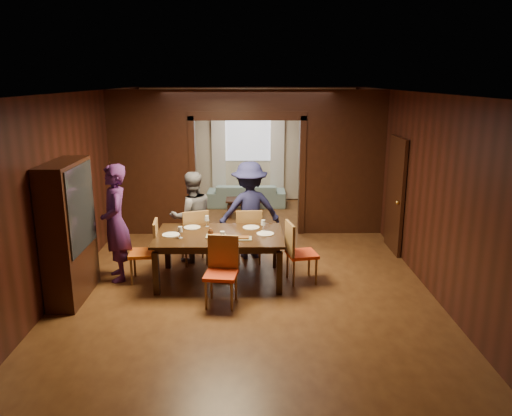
{
  "coord_description": "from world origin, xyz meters",
  "views": [
    {
      "loc": [
        0.05,
        -8.3,
        3.12
      ],
      "look_at": [
        0.15,
        -0.4,
        1.05
      ],
      "focal_mm": 35.0,
      "sensor_mm": 36.0,
      "label": 1
    }
  ],
  "objects_px": {
    "person_grey": "(192,217)",
    "chair_far_r": "(249,235)",
    "chair_near": "(221,273)",
    "chair_far_l": "(194,236)",
    "dining_table": "(220,257)",
    "chair_right": "(302,252)",
    "chair_left": "(144,251)",
    "person_navy": "(250,210)",
    "coffee_table": "(243,207)",
    "hutch": "(69,232)",
    "person_purple": "(115,223)",
    "sofa": "(247,195)"
  },
  "relations": [
    {
      "from": "chair_far_r",
      "to": "dining_table",
      "type": "bearing_deg",
      "value": 58.19
    },
    {
      "from": "person_navy",
      "to": "hutch",
      "type": "distance_m",
      "value": 3.07
    },
    {
      "from": "person_purple",
      "to": "chair_near",
      "type": "bearing_deg",
      "value": 39.66
    },
    {
      "from": "person_grey",
      "to": "chair_far_l",
      "type": "xyz_separation_m",
      "value": [
        0.04,
        -0.11,
        -0.31
      ]
    },
    {
      "from": "person_purple",
      "to": "person_grey",
      "type": "distance_m",
      "value": 1.37
    },
    {
      "from": "chair_near",
      "to": "hutch",
      "type": "bearing_deg",
      "value": 179.93
    },
    {
      "from": "chair_far_l",
      "to": "hutch",
      "type": "relative_size",
      "value": 0.48
    },
    {
      "from": "chair_far_l",
      "to": "hutch",
      "type": "height_order",
      "value": "hutch"
    },
    {
      "from": "dining_table",
      "to": "chair_near",
      "type": "height_order",
      "value": "chair_near"
    },
    {
      "from": "coffee_table",
      "to": "chair_far_l",
      "type": "relative_size",
      "value": 0.82
    },
    {
      "from": "person_grey",
      "to": "dining_table",
      "type": "relative_size",
      "value": 0.8
    },
    {
      "from": "chair_far_l",
      "to": "hutch",
      "type": "bearing_deg",
      "value": 23.23
    },
    {
      "from": "hutch",
      "to": "person_purple",
      "type": "bearing_deg",
      "value": 55.21
    },
    {
      "from": "chair_far_l",
      "to": "person_navy",
      "type": "bearing_deg",
      "value": 179.56
    },
    {
      "from": "chair_right",
      "to": "chair_near",
      "type": "xyz_separation_m",
      "value": [
        -1.22,
        -0.83,
        0.0
      ]
    },
    {
      "from": "dining_table",
      "to": "chair_right",
      "type": "distance_m",
      "value": 1.29
    },
    {
      "from": "chair_far_l",
      "to": "chair_near",
      "type": "relative_size",
      "value": 1.0
    },
    {
      "from": "chair_right",
      "to": "chair_far_l",
      "type": "bearing_deg",
      "value": 53.1
    },
    {
      "from": "sofa",
      "to": "coffee_table",
      "type": "height_order",
      "value": "sofa"
    },
    {
      "from": "person_navy",
      "to": "chair_right",
      "type": "distance_m",
      "value": 1.45
    },
    {
      "from": "person_purple",
      "to": "chair_far_l",
      "type": "relative_size",
      "value": 1.91
    },
    {
      "from": "person_grey",
      "to": "chair_far_r",
      "type": "relative_size",
      "value": 1.63
    },
    {
      "from": "dining_table",
      "to": "chair_far_r",
      "type": "distance_m",
      "value": 0.95
    },
    {
      "from": "chair_right",
      "to": "hutch",
      "type": "distance_m",
      "value": 3.47
    },
    {
      "from": "chair_left",
      "to": "chair_far_r",
      "type": "distance_m",
      "value": 1.84
    },
    {
      "from": "coffee_table",
      "to": "chair_right",
      "type": "height_order",
      "value": "chair_right"
    },
    {
      "from": "chair_near",
      "to": "person_grey",
      "type": "bearing_deg",
      "value": 116.03
    },
    {
      "from": "person_navy",
      "to": "sofa",
      "type": "bearing_deg",
      "value": -101.14
    },
    {
      "from": "dining_table",
      "to": "coffee_table",
      "type": "height_order",
      "value": "dining_table"
    },
    {
      "from": "person_grey",
      "to": "dining_table",
      "type": "bearing_deg",
      "value": 98.27
    },
    {
      "from": "person_navy",
      "to": "chair_near",
      "type": "distance_m",
      "value": 2.05
    },
    {
      "from": "chair_near",
      "to": "chair_far_r",
      "type": "bearing_deg",
      "value": 85.17
    },
    {
      "from": "chair_near",
      "to": "hutch",
      "type": "distance_m",
      "value": 2.25
    },
    {
      "from": "chair_far_l",
      "to": "chair_far_r",
      "type": "distance_m",
      "value": 0.94
    },
    {
      "from": "sofa",
      "to": "chair_left",
      "type": "height_order",
      "value": "chair_left"
    },
    {
      "from": "chair_far_l",
      "to": "chair_far_r",
      "type": "xyz_separation_m",
      "value": [
        0.94,
        0.04,
        0.0
      ]
    },
    {
      "from": "person_navy",
      "to": "chair_left",
      "type": "xyz_separation_m",
      "value": [
        -1.66,
        -1.07,
        -0.38
      ]
    },
    {
      "from": "hutch",
      "to": "person_grey",
      "type": "bearing_deg",
      "value": 43.62
    },
    {
      "from": "chair_left",
      "to": "person_navy",
      "type": "bearing_deg",
      "value": 117.75
    },
    {
      "from": "chair_far_r",
      "to": "chair_far_l",
      "type": "bearing_deg",
      "value": -0.78
    },
    {
      "from": "person_navy",
      "to": "sofa",
      "type": "xyz_separation_m",
      "value": [
        -0.08,
        3.67,
        -0.58
      ]
    },
    {
      "from": "chair_left",
      "to": "chair_right",
      "type": "bearing_deg",
      "value": 83.32
    },
    {
      "from": "person_purple",
      "to": "dining_table",
      "type": "relative_size",
      "value": 0.94
    },
    {
      "from": "coffee_table",
      "to": "person_purple",
      "type": "bearing_deg",
      "value": -117.6
    },
    {
      "from": "coffee_table",
      "to": "person_grey",
      "type": "bearing_deg",
      "value": -106.27
    },
    {
      "from": "chair_near",
      "to": "hutch",
      "type": "relative_size",
      "value": 0.48
    },
    {
      "from": "person_grey",
      "to": "chair_far_l",
      "type": "distance_m",
      "value": 0.33
    },
    {
      "from": "chair_near",
      "to": "chair_far_l",
      "type": "bearing_deg",
      "value": 116.01
    },
    {
      "from": "chair_right",
      "to": "chair_far_r",
      "type": "distance_m",
      "value": 1.22
    },
    {
      "from": "person_navy",
      "to": "hutch",
      "type": "xyz_separation_m",
      "value": [
        -2.57,
        -1.68,
        0.14
      ]
    }
  ]
}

